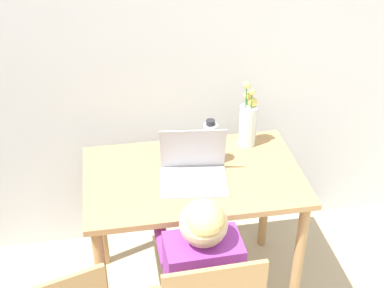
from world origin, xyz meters
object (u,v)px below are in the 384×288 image
person_seated (200,270)px  flower_vase (248,122)px  laptop (193,168)px  water_bottle (210,144)px

person_seated → flower_vase: bearing=-119.2°
laptop → person_seated: bearing=-89.8°
flower_vase → water_bottle: 0.26m
person_seated → water_bottle: (0.15, 0.58, 0.23)m
person_seated → flower_vase: 0.85m
person_seated → flower_vase: flower_vase is taller
flower_vase → person_seated: bearing=-117.6°
water_bottle → person_seated: bearing=-104.8°
laptop → water_bottle: 0.16m
person_seated → laptop: (0.06, 0.48, 0.17)m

